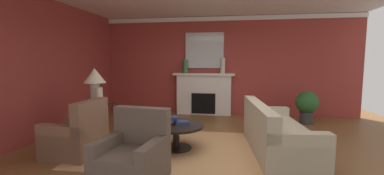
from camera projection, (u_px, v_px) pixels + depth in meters
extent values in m
plane|color=brown|center=(216.00, 149.00, 4.56)|extent=(9.20, 9.20, 0.00)
cube|color=#9E3833|center=(223.00, 66.00, 7.46)|extent=(7.67, 0.12, 2.90)
cube|color=#9E3833|center=(46.00, 68.00, 5.26)|extent=(0.12, 6.70, 2.90)
cube|color=white|center=(223.00, 19.00, 7.24)|extent=(7.67, 0.08, 0.12)
cube|color=tan|center=(176.00, 148.00, 4.55)|extent=(3.20, 2.31, 0.01)
cube|color=white|center=(204.00, 95.00, 7.43)|extent=(1.60, 0.25, 1.17)
cube|color=black|center=(204.00, 103.00, 7.44)|extent=(0.70, 0.26, 0.60)
cube|color=white|center=(204.00, 74.00, 7.34)|extent=(1.80, 0.35, 0.06)
cube|color=silver|center=(205.00, 50.00, 7.41)|extent=(1.13, 0.04, 1.04)
cube|color=#BCB299|center=(278.00, 139.00, 4.38)|extent=(1.09, 2.17, 0.45)
cube|color=#BCB299|center=(259.00, 115.00, 4.36)|extent=(0.39, 2.11, 0.40)
cube|color=#BCB299|center=(298.00, 155.00, 3.43)|extent=(0.91, 0.28, 0.62)
cube|color=#BCB299|center=(266.00, 121.00, 5.31)|extent=(0.91, 0.28, 0.62)
cube|color=brown|center=(75.00, 142.00, 4.23)|extent=(0.85, 0.85, 0.44)
cube|color=brown|center=(90.00, 116.00, 4.11)|extent=(0.21, 0.81, 0.51)
cube|color=brown|center=(87.00, 132.00, 4.54)|extent=(0.81, 0.19, 0.60)
cube|color=brown|center=(60.00, 144.00, 3.90)|extent=(0.81, 0.19, 0.60)
cube|color=brown|center=(131.00, 167.00, 3.24)|extent=(0.89, 0.89, 0.44)
cube|color=brown|center=(142.00, 125.00, 3.49)|extent=(0.81, 0.26, 0.51)
cube|color=brown|center=(109.00, 158.00, 3.32)|extent=(0.24, 0.81, 0.60)
cube|color=brown|center=(155.00, 164.00, 3.14)|extent=(0.24, 0.81, 0.60)
cylinder|color=black|center=(176.00, 126.00, 4.50)|extent=(1.00, 1.00, 0.04)
cylinder|color=black|center=(176.00, 138.00, 4.52)|extent=(0.12, 0.12, 0.41)
cylinder|color=black|center=(176.00, 148.00, 4.54)|extent=(0.56, 0.56, 0.03)
cube|color=black|center=(96.00, 106.00, 5.10)|extent=(0.56, 0.56, 0.04)
cube|color=black|center=(97.00, 122.00, 5.14)|extent=(0.10, 0.10, 0.66)
cube|color=black|center=(97.00, 137.00, 5.17)|extent=(0.45, 0.45, 0.04)
cylinder|color=beige|center=(95.00, 94.00, 5.08)|extent=(0.18, 0.18, 0.45)
cone|color=beige|center=(95.00, 75.00, 5.04)|extent=(0.44, 0.44, 0.30)
cylinder|color=beige|center=(223.00, 66.00, 7.20)|extent=(0.14, 0.14, 0.45)
cylinder|color=beige|center=(99.00, 97.00, 4.94)|extent=(0.14, 0.14, 0.37)
cylinder|color=#33703D|center=(185.00, 66.00, 7.38)|extent=(0.15, 0.15, 0.39)
cube|color=navy|center=(182.00, 122.00, 4.56)|extent=(0.30, 0.27, 0.05)
cube|color=navy|center=(166.00, 122.00, 4.37)|extent=(0.25, 0.25, 0.04)
cube|color=navy|center=(172.00, 118.00, 4.49)|extent=(0.20, 0.15, 0.05)
cylinder|color=#333333|center=(306.00, 118.00, 6.39)|extent=(0.32, 0.32, 0.30)
sphere|color=#28602D|center=(307.00, 102.00, 6.34)|extent=(0.56, 0.56, 0.56)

